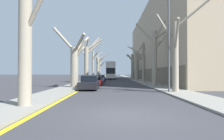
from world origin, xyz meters
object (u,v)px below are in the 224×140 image
street_tree_left_2 (87,61)px  street_tree_right_2 (143,61)px  street_tree_right_0 (176,52)px  parked_car_0 (90,83)px  street_tree_left_4 (98,66)px  street_tree_left_5 (100,68)px  street_tree_left_0 (26,26)px  parked_car_2 (98,79)px  parked_car_3 (100,78)px  street_tree_left_1 (75,61)px  street_tree_right_4 (132,66)px  street_tree_right_3 (137,64)px  double_decker_bus (111,70)px  lamp_post (168,33)px  street_tree_left_3 (93,64)px  street_tree_right_1 (155,54)px  parked_car_1 (95,81)px

street_tree_left_2 → street_tree_right_2: street_tree_left_2 is taller
street_tree_right_0 → parked_car_0: 8.96m
street_tree_left_4 → street_tree_left_5: size_ratio=0.98×
street_tree_left_0 → parked_car_0: size_ratio=1.99×
parked_car_2 → parked_car_3: size_ratio=0.98×
street_tree_left_1 → street_tree_right_2: 14.12m
street_tree_right_4 → street_tree_left_0: bearing=-104.5°
street_tree_right_3 → parked_car_3: size_ratio=2.12×
double_decker_bus → lamp_post: bearing=-81.2°
street_tree_left_5 → lamp_post: 48.72m
parked_car_0 → street_tree_right_2: bearing=57.5°
street_tree_left_4 → street_tree_right_2: 23.77m
street_tree_left_2 → street_tree_right_2: (9.60, 0.14, -0.01)m
street_tree_left_4 → street_tree_left_3: bearing=-91.2°
street_tree_left_5 → lamp_post: (9.09, -47.84, 1.57)m
street_tree_right_3 → parked_car_2: (-7.72, -7.78, -2.94)m
street_tree_right_1 → street_tree_left_4: bearing=108.0°
street_tree_left_0 → street_tree_left_5: street_tree_left_0 is taller
street_tree_right_3 → street_tree_left_3: bearing=163.3°
street_tree_left_2 → street_tree_right_4: 18.23m
street_tree_left_3 → street_tree_right_4: street_tree_left_3 is taller
street_tree_left_1 → parked_car_1: 5.63m
street_tree_left_4 → street_tree_right_2: (9.48, -21.80, 0.06)m
street_tree_left_2 → street_tree_right_4: street_tree_left_2 is taller
parked_car_3 → lamp_post: 22.29m
lamp_post → street_tree_left_5: bearing=100.8°
street_tree_left_0 → parked_car_2: (1.94, 21.40, -3.41)m
street_tree_left_4 → street_tree_left_5: street_tree_left_5 is taller
street_tree_right_2 → street_tree_left_1: bearing=-133.0°
street_tree_right_2 → street_tree_right_4: (-0.02, 15.36, -0.20)m
street_tree_left_4 → parked_car_2: 22.40m
street_tree_right_0 → lamp_post: size_ratio=0.87×
street_tree_left_5 → parked_car_0: size_ratio=1.88×
street_tree_left_2 → lamp_post: lamp_post is taller
street_tree_right_1 → lamp_post: bearing=-95.8°
street_tree_left_5 → street_tree_right_2: size_ratio=1.07×
street_tree_left_0 → street_tree_right_0: street_tree_left_0 is taller
street_tree_right_0 → parked_car_2: (-7.90, 14.85, -2.92)m
street_tree_left_1 → street_tree_right_1: 10.13m
street_tree_left_1 → lamp_post: lamp_post is taller
parked_car_1 → street_tree_left_4: bearing=93.8°
street_tree_left_1 → double_decker_bus: bearing=82.0°
lamp_post → street_tree_right_1: bearing=84.2°
street_tree_right_0 → street_tree_left_1: bearing=153.8°
parked_car_2 → parked_car_3: 5.53m
street_tree_left_0 → street_tree_left_4: (0.14, 43.51, -0.32)m
street_tree_right_1 → parked_car_0: 9.51m
street_tree_left_3 → parked_car_3: street_tree_left_3 is taller
parked_car_2 → lamp_post: (7.11, -15.12, 4.49)m
street_tree_right_1 → double_decker_bus: (-5.86, 25.57, -1.59)m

